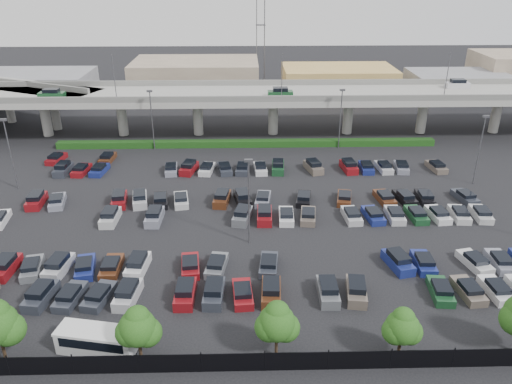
# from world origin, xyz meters

# --- Properties ---
(ground) EXTENTS (280.00, 280.00, 0.00)m
(ground) POSITION_xyz_m (0.00, 0.00, 0.00)
(ground) COLOR black
(overpass) EXTENTS (150.00, 13.00, 15.80)m
(overpass) POSITION_xyz_m (-0.21, 31.99, 6.97)
(overpass) COLOR #999890
(overpass) RESTS_ON ground
(hedge) EXTENTS (66.00, 1.60, 1.10)m
(hedge) POSITION_xyz_m (0.00, 25.00, 0.55)
(hedge) COLOR #133810
(hedge) RESTS_ON ground
(fence) EXTENTS (70.00, 0.10, 2.00)m
(fence) POSITION_xyz_m (-0.05, -28.00, 0.90)
(fence) COLOR black
(fence) RESTS_ON ground
(tree_row) EXTENTS (65.07, 3.66, 5.94)m
(tree_row) POSITION_xyz_m (0.70, -26.53, 3.52)
(tree_row) COLOR #332316
(tree_row) RESTS_ON ground
(shuttle_bus) EXTENTS (6.87, 3.44, 2.11)m
(shuttle_bus) POSITION_xyz_m (-12.83, -25.34, 1.15)
(shuttle_bus) COLOR silver
(shuttle_bus) RESTS_ON ground
(parked_cars) EXTENTS (63.14, 41.65, 1.67)m
(parked_cars) POSITION_xyz_m (-0.47, -3.60, 0.62)
(parked_cars) COLOR black
(parked_cars) RESTS_ON ground
(light_poles) EXTENTS (66.90, 48.38, 10.30)m
(light_poles) POSITION_xyz_m (-4.13, 2.00, 6.24)
(light_poles) COLOR #4F4F54
(light_poles) RESTS_ON ground
(distant_buildings) EXTENTS (138.00, 24.00, 9.00)m
(distant_buildings) POSITION_xyz_m (12.38, 61.81, 3.74)
(distant_buildings) COLOR gray
(distant_buildings) RESTS_ON ground
(comm_tower) EXTENTS (2.40, 2.40, 30.00)m
(comm_tower) POSITION_xyz_m (4.00, 74.00, 15.61)
(comm_tower) COLOR #4F4F54
(comm_tower) RESTS_ON ground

